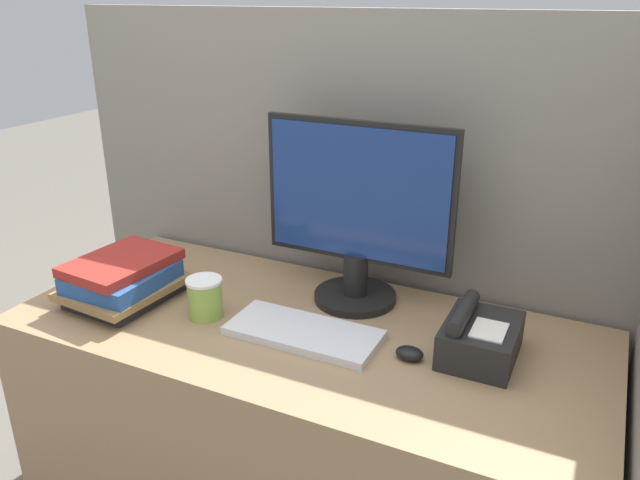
{
  "coord_description": "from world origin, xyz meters",
  "views": [
    {
      "loc": [
        0.63,
        -0.88,
        1.54
      ],
      "look_at": [
        0.03,
        0.36,
        0.99
      ],
      "focal_mm": 35.0,
      "sensor_mm": 36.0,
      "label": 1
    }
  ],
  "objects_px": {
    "keyboard": "(304,332)",
    "mouse": "(410,353)",
    "book_stack": "(123,280)",
    "desk_telephone": "(479,338)",
    "monitor": "(357,218)",
    "coffee_cup": "(205,298)"
  },
  "relations": [
    {
      "from": "keyboard",
      "to": "desk_telephone",
      "type": "height_order",
      "value": "desk_telephone"
    },
    {
      "from": "monitor",
      "to": "book_stack",
      "type": "distance_m",
      "value": 0.65
    },
    {
      "from": "monitor",
      "to": "keyboard",
      "type": "distance_m",
      "value": 0.32
    },
    {
      "from": "keyboard",
      "to": "monitor",
      "type": "bearing_deg",
      "value": 80.66
    },
    {
      "from": "coffee_cup",
      "to": "keyboard",
      "type": "bearing_deg",
      "value": 4.11
    },
    {
      "from": "mouse",
      "to": "coffee_cup",
      "type": "xyz_separation_m",
      "value": [
        -0.53,
        -0.03,
        0.04
      ]
    },
    {
      "from": "book_stack",
      "to": "keyboard",
      "type": "bearing_deg",
      "value": 4.42
    },
    {
      "from": "coffee_cup",
      "to": "desk_telephone",
      "type": "xyz_separation_m",
      "value": [
        0.67,
        0.11,
        -0.01
      ]
    },
    {
      "from": "book_stack",
      "to": "desk_telephone",
      "type": "relative_size",
      "value": 1.48
    },
    {
      "from": "book_stack",
      "to": "coffee_cup",
      "type": "bearing_deg",
      "value": 4.77
    },
    {
      "from": "monitor",
      "to": "coffee_cup",
      "type": "distance_m",
      "value": 0.44
    },
    {
      "from": "mouse",
      "to": "desk_telephone",
      "type": "relative_size",
      "value": 0.31
    },
    {
      "from": "keyboard",
      "to": "mouse",
      "type": "relative_size",
      "value": 5.77
    },
    {
      "from": "monitor",
      "to": "mouse",
      "type": "bearing_deg",
      "value": -44.18
    },
    {
      "from": "keyboard",
      "to": "book_stack",
      "type": "relative_size",
      "value": 1.21
    },
    {
      "from": "keyboard",
      "to": "book_stack",
      "type": "height_order",
      "value": "book_stack"
    },
    {
      "from": "keyboard",
      "to": "book_stack",
      "type": "bearing_deg",
      "value": -175.58
    },
    {
      "from": "monitor",
      "to": "desk_telephone",
      "type": "bearing_deg",
      "value": -21.11
    },
    {
      "from": "keyboard",
      "to": "coffee_cup",
      "type": "relative_size",
      "value": 3.55
    },
    {
      "from": "keyboard",
      "to": "book_stack",
      "type": "xyz_separation_m",
      "value": [
        -0.52,
        -0.04,
        0.05
      ]
    },
    {
      "from": "keyboard",
      "to": "desk_telephone",
      "type": "bearing_deg",
      "value": 13.17
    },
    {
      "from": "coffee_cup",
      "to": "desk_telephone",
      "type": "height_order",
      "value": "desk_telephone"
    }
  ]
}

